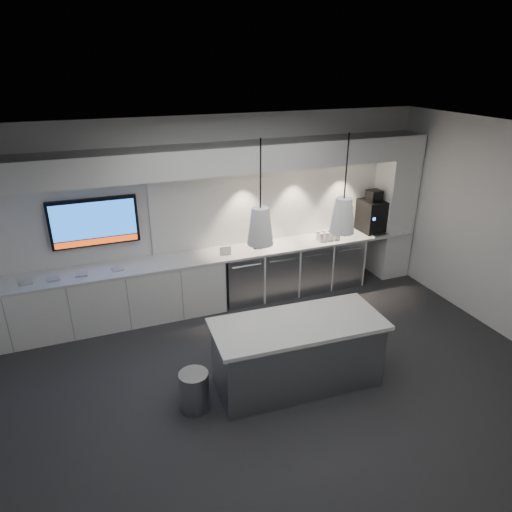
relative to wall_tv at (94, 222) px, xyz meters
name	(u,v)px	position (x,y,z in m)	size (l,w,h in m)	color
floor	(279,380)	(1.90, -2.45, -1.56)	(7.00, 7.00, 0.00)	#29292B
ceiling	(285,139)	(1.90, -2.45, 1.44)	(7.00, 7.00, 0.00)	black
wall_back	(218,211)	(1.90, 0.05, -0.06)	(7.00, 7.00, 0.00)	white
wall_front	(433,424)	(1.90, -4.95, -0.06)	(7.00, 7.00, 0.00)	white
wall_right	(511,235)	(5.40, -2.45, -0.06)	(7.00, 7.00, 0.00)	white
back_counter	(226,254)	(1.90, -0.27, -0.68)	(6.80, 0.65, 0.04)	silver
left_base_cabinets	(116,297)	(0.15, -0.27, -1.13)	(3.30, 0.63, 0.86)	white
fridge_unit_a	(241,277)	(2.15, -0.27, -1.13)	(0.60, 0.61, 0.85)	#979B9F
fridge_unit_b	(275,271)	(2.78, -0.27, -1.13)	(0.60, 0.61, 0.85)	#979B9F
fridge_unit_c	(308,265)	(3.41, -0.27, -1.13)	(0.60, 0.61, 0.85)	#979B9F
fridge_unit_d	(340,260)	(4.04, -0.27, -1.13)	(0.60, 0.61, 0.85)	#979B9F
backsplash	(287,201)	(3.10, 0.03, -0.01)	(4.60, 0.03, 1.30)	white
soffit	(222,158)	(1.90, -0.25, 0.84)	(6.90, 0.60, 0.40)	white
column	(394,207)	(5.10, -0.25, -0.26)	(0.55, 0.55, 2.60)	white
wall_tv	(94,222)	(0.00, 0.00, 0.00)	(1.25, 0.07, 0.72)	black
island	(297,353)	(2.08, -2.57, -1.12)	(2.11, 0.98, 0.88)	#979B9F
bin	(194,391)	(0.79, -2.55, -1.32)	(0.34, 0.34, 0.48)	#979B9F
coffee_machine	(372,214)	(4.66, -0.25, -0.35)	(0.42, 0.59, 0.75)	black
sign_black	(258,244)	(2.44, -0.32, -0.57)	(0.14, 0.02, 0.18)	black
sign_white	(225,251)	(1.87, -0.37, -0.59)	(0.18, 0.02, 0.14)	silver
cup_cluster	(328,235)	(3.71, -0.37, -0.58)	(0.40, 0.19, 0.16)	silver
tray_a	(26,282)	(-1.00, -0.32, -0.65)	(0.16, 0.16, 0.03)	#B2B2B2
tray_b	(54,279)	(-0.65, -0.34, -0.65)	(0.16, 0.16, 0.03)	#B2B2B2
tray_c	(82,274)	(-0.27, -0.33, -0.65)	(0.16, 0.16, 0.03)	#B2B2B2
tray_d	(118,269)	(0.22, -0.32, -0.65)	(0.16, 0.16, 0.03)	#B2B2B2
pendant_left	(260,226)	(1.59, -2.57, 0.59)	(0.28, 0.28, 1.10)	white
pendant_right	(343,215)	(2.58, -2.57, 0.59)	(0.28, 0.28, 1.10)	white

